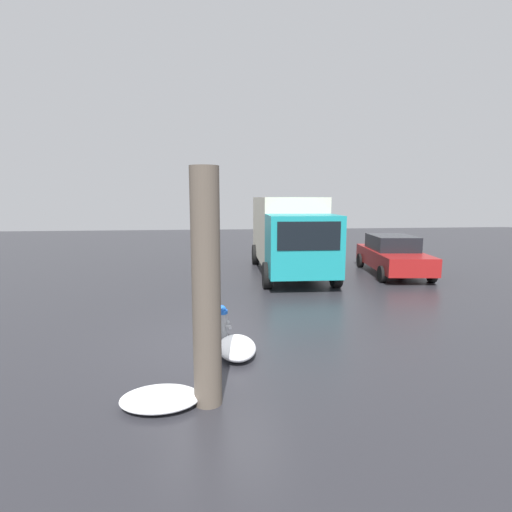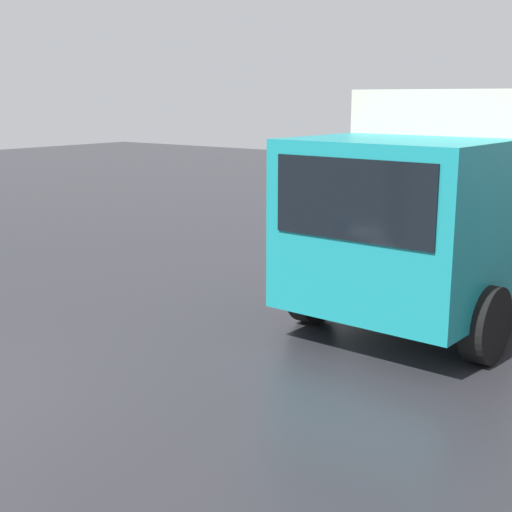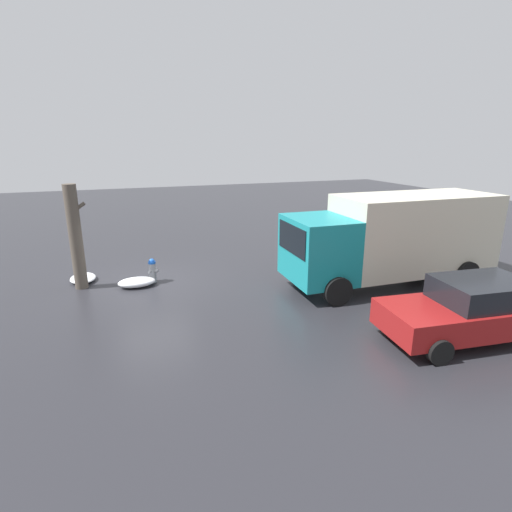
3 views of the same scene
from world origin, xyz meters
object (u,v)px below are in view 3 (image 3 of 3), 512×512
tree_trunk (76,237)px  parked_car (475,309)px  fire_hydrant (153,270)px  delivery_truck (394,236)px

tree_trunk → parked_car: 11.96m
fire_hydrant → tree_trunk: size_ratio=0.25×
parked_car → fire_hydrant: bearing=52.0°
delivery_truck → parked_car: 4.26m
tree_trunk → delivery_truck: bearing=-17.2°
fire_hydrant → delivery_truck: delivery_truck is taller
delivery_truck → parked_car: delivery_truck is taller
tree_trunk → fire_hydrant: bearing=-6.3°
tree_trunk → delivery_truck: size_ratio=0.47×
fire_hydrant → parked_car: parked_car is taller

